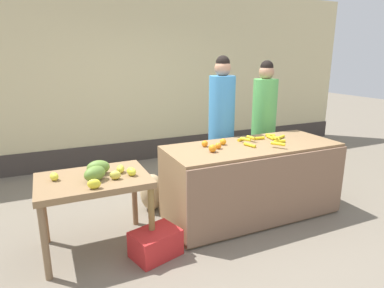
% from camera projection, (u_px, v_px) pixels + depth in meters
% --- Properties ---
extents(ground_plane, '(24.00, 24.00, 0.00)m').
position_uv_depth(ground_plane, '(210.00, 222.00, 3.83)').
color(ground_plane, '#756B5B').
extents(market_wall_back, '(8.91, 0.23, 2.99)m').
position_uv_depth(market_wall_back, '(140.00, 79.00, 5.86)').
color(market_wall_back, beige).
rests_on(market_wall_back, ground).
extents(fruit_stall_counter, '(2.04, 0.85, 0.87)m').
position_uv_depth(fruit_stall_counter, '(251.00, 180.00, 3.92)').
color(fruit_stall_counter, olive).
rests_on(fruit_stall_counter, ground).
extents(side_table_wooden, '(1.04, 0.74, 0.75)m').
position_uv_depth(side_table_wooden, '(94.00, 187.00, 3.16)').
color(side_table_wooden, olive).
rests_on(side_table_wooden, ground).
extents(banana_bunch_pile, '(0.68, 0.60, 0.07)m').
position_uv_depth(banana_bunch_pile, '(265.00, 139.00, 3.95)').
color(banana_bunch_pile, gold).
rests_on(banana_bunch_pile, fruit_stall_counter).
extents(orange_pile, '(0.33, 0.31, 0.08)m').
position_uv_depth(orange_pile, '(215.00, 145.00, 3.65)').
color(orange_pile, orange).
rests_on(orange_pile, fruit_stall_counter).
extents(mango_papaya_pile, '(0.79, 0.47, 0.14)m').
position_uv_depth(mango_papaya_pile, '(99.00, 172.00, 3.11)').
color(mango_papaya_pile, yellow).
rests_on(mango_papaya_pile, side_table_wooden).
extents(vendor_woman_blue_shirt, '(0.34, 0.34, 1.87)m').
position_uv_depth(vendor_woman_blue_shirt, '(221.00, 128.00, 4.36)').
color(vendor_woman_blue_shirt, '#33333D').
rests_on(vendor_woman_blue_shirt, ground).
extents(vendor_woman_green_shirt, '(0.34, 0.34, 1.81)m').
position_uv_depth(vendor_woman_green_shirt, '(264.00, 125.00, 4.71)').
color(vendor_woman_green_shirt, '#33333D').
rests_on(vendor_woman_green_shirt, ground).
extents(produce_crate, '(0.51, 0.43, 0.26)m').
position_uv_depth(produce_crate, '(156.00, 243.00, 3.16)').
color(produce_crate, red).
rests_on(produce_crate, ground).
extents(produce_sack, '(0.44, 0.46, 0.45)m').
position_uv_depth(produce_sack, '(152.00, 192.00, 4.11)').
color(produce_sack, tan).
rests_on(produce_sack, ground).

